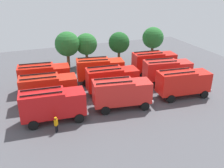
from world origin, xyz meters
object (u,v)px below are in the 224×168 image
object	(u,v)px
fire_truck_2	(183,82)
tree_2	(119,43)
fire_truck_0	(53,104)
firefighter_1	(178,81)
firefighter_0	(111,80)
firefighter_3	(171,84)
firefighter_2	(56,124)
fire_truck_8	(154,62)
fire_truck_6	(44,76)
fire_truck_1	(122,92)
tree_0	(67,44)
tree_1	(86,44)
tree_3	(153,38)
firefighter_4	(80,72)
fire_truck_4	(112,79)
fire_truck_5	(167,70)
traffic_cone_1	(66,78)
fire_truck_3	(48,87)
traffic_cone_0	(141,87)
fire_truck_7	(100,69)

from	to	relation	value
fire_truck_2	tree_2	size ratio (longest dim) A/B	1.26
fire_truck_0	firefighter_1	world-z (taller)	fire_truck_0
firefighter_0	firefighter_3	size ratio (longest dim) A/B	1.01
firefighter_2	tree_2	size ratio (longest dim) A/B	0.30
fire_truck_2	fire_truck_8	size ratio (longest dim) A/B	1.01
fire_truck_6	tree_2	xyz separation A→B (m)	(14.28, 7.00, 1.81)
fire_truck_1	tree_0	size ratio (longest dim) A/B	1.15
tree_0	tree_1	xyz separation A→B (m)	(3.43, 0.32, -0.41)
tree_3	firefighter_4	bearing A→B (deg)	-164.43
tree_2	tree_3	bearing A→B (deg)	1.80
fire_truck_4	fire_truck_8	distance (m)	10.07
fire_truck_6	fire_truck_0	bearing A→B (deg)	-85.08
fire_truck_2	fire_truck_5	size ratio (longest dim) A/B	0.99
fire_truck_1	traffic_cone_1	xyz separation A→B (m)	(-4.64, 11.16, -1.78)
fire_truck_3	fire_truck_5	size ratio (longest dim) A/B	0.99
traffic_cone_0	firefighter_0	bearing A→B (deg)	146.53
fire_truck_2	firefighter_3	bearing A→B (deg)	100.41
fire_truck_3	fire_truck_2	bearing A→B (deg)	-10.07
fire_truck_2	tree_2	distance (m)	16.27
fire_truck_1	fire_truck_4	bearing A→B (deg)	92.94
fire_truck_7	tree_2	xyz separation A→B (m)	(6.05, 7.17, 1.81)
firefighter_2	firefighter_3	bearing A→B (deg)	-124.46
fire_truck_3	firefighter_1	xyz separation A→B (m)	(18.20, -1.91, -1.14)
fire_truck_7	tree_3	world-z (taller)	tree_3
firefighter_0	traffic_cone_1	xyz separation A→B (m)	(-5.84, 4.50, -0.55)
tree_2	tree_3	distance (m)	7.07
fire_truck_7	traffic_cone_0	xyz separation A→B (m)	(4.69, -4.50, -1.85)
firefighter_2	tree_2	bearing A→B (deg)	-88.33
fire_truck_6	traffic_cone_0	world-z (taller)	fire_truck_6
tree_1	tree_2	xyz separation A→B (m)	(5.86, -0.95, -0.02)
fire_truck_6	tree_1	distance (m)	11.73
fire_truck_0	fire_truck_2	size ratio (longest dim) A/B	0.99
tree_0	firefighter_3	bearing A→B (deg)	-50.48
tree_1	traffic_cone_0	xyz separation A→B (m)	(4.49, -12.62, -3.68)
tree_3	fire_truck_1	bearing A→B (deg)	-129.33
fire_truck_2	fire_truck_7	world-z (taller)	same
fire_truck_4	firefighter_2	size ratio (longest dim) A/B	4.25
fire_truck_1	fire_truck_8	size ratio (longest dim) A/B	1.02
firefighter_1	traffic_cone_1	xyz separation A→B (m)	(-14.72, 8.51, -0.64)
fire_truck_1	firefighter_3	world-z (taller)	fire_truck_1
firefighter_0	tree_3	distance (m)	15.68
firefighter_0	traffic_cone_0	distance (m)	4.38
fire_truck_7	firefighter_3	size ratio (longest dim) A/B	4.56
fire_truck_2	firefighter_1	distance (m)	3.14
tree_2	traffic_cone_1	world-z (taller)	tree_2
fire_truck_3	firefighter_1	bearing A→B (deg)	-1.00
fire_truck_4	traffic_cone_1	distance (m)	8.61
fire_truck_2	firefighter_4	size ratio (longest dim) A/B	4.62
fire_truck_6	firefighter_1	distance (m)	19.27
fire_truck_7	firefighter_4	distance (m)	4.11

